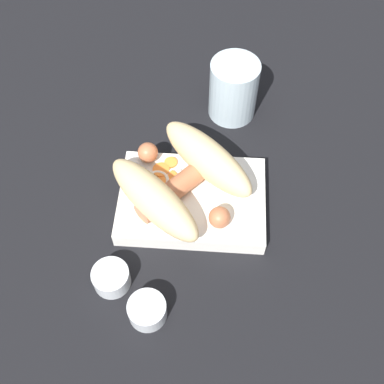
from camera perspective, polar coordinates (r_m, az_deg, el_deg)
ground_plane at (r=0.73m, az=0.00°, el=-1.59°), size 3.00×3.00×0.00m
food_tray at (r=0.72m, az=0.00°, el=-1.02°), size 0.22×0.15×0.03m
bread_roll at (r=0.69m, az=-1.26°, el=1.67°), size 0.23×0.23×0.06m
sausage at (r=0.70m, az=-1.18°, el=1.01°), size 0.14×0.14×0.03m
pickled_veggies at (r=0.73m, az=-3.36°, el=1.89°), size 0.06×0.07×0.01m
condiment_cup_near at (r=0.67m, az=-9.53°, el=-10.06°), size 0.05×0.05×0.03m
condiment_cup_far at (r=0.65m, az=-5.32°, el=-13.84°), size 0.05×0.05×0.03m
drink_glass at (r=0.81m, az=4.93°, el=12.01°), size 0.08×0.08×0.10m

